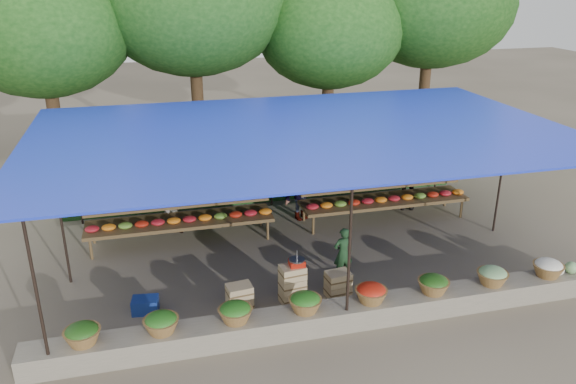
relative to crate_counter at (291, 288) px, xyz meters
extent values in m
plane|color=brown|center=(0.71, 1.83, -0.31)|extent=(60.00, 60.00, 0.00)
cube|color=#666252|center=(0.71, -0.92, -0.11)|extent=(10.60, 0.55, 0.40)
cylinder|color=black|center=(-4.09, -1.07, 1.09)|extent=(0.05, 0.05, 2.80)
cylinder|color=black|center=(0.71, -1.07, 1.09)|extent=(0.05, 0.05, 2.80)
cylinder|color=black|center=(-4.09, 1.83, 1.09)|extent=(0.05, 0.05, 2.80)
cylinder|color=black|center=(5.51, 1.83, 1.09)|extent=(0.05, 0.05, 2.80)
cylinder|color=black|center=(-4.09, 4.73, 1.09)|extent=(0.05, 0.05, 2.80)
cylinder|color=black|center=(0.71, 4.73, 1.09)|extent=(0.05, 0.05, 2.80)
cylinder|color=black|center=(5.51, 4.73, 1.09)|extent=(0.05, 0.05, 2.80)
cube|color=#1A2FC7|center=(0.71, 1.83, 2.49)|extent=(10.80, 6.60, 0.04)
cube|color=#1A2FC7|center=(0.71, -0.17, 2.31)|extent=(10.80, 2.19, 0.26)
cube|color=#1A2FC7|center=(0.71, 3.83, 2.31)|extent=(10.80, 2.19, 0.26)
cylinder|color=#959499|center=(0.71, 3.23, 1.71)|extent=(9.60, 0.01, 0.01)
ellipsoid|color=yellow|center=(-3.79, 3.23, 1.43)|extent=(0.23, 0.17, 0.30)
ellipsoid|color=yellow|center=(-3.15, 3.23, 1.43)|extent=(0.23, 0.17, 0.30)
ellipsoid|color=yellow|center=(-2.51, 3.23, 1.43)|extent=(0.23, 0.17, 0.30)
ellipsoid|color=yellow|center=(-1.86, 3.23, 1.43)|extent=(0.23, 0.17, 0.30)
ellipsoid|color=yellow|center=(-1.22, 3.23, 1.43)|extent=(0.23, 0.17, 0.30)
ellipsoid|color=yellow|center=(-0.58, 3.23, 1.43)|extent=(0.23, 0.17, 0.30)
ellipsoid|color=yellow|center=(0.07, 3.23, 1.43)|extent=(0.23, 0.17, 0.30)
ellipsoid|color=yellow|center=(0.71, 3.23, 1.43)|extent=(0.23, 0.17, 0.30)
ellipsoid|color=yellow|center=(1.35, 3.23, 1.43)|extent=(0.23, 0.17, 0.30)
ellipsoid|color=yellow|center=(1.99, 3.23, 1.43)|extent=(0.23, 0.17, 0.30)
ellipsoid|color=yellow|center=(2.64, 3.23, 1.43)|extent=(0.23, 0.17, 0.30)
ellipsoid|color=yellow|center=(3.28, 3.23, 1.43)|extent=(0.23, 0.17, 0.30)
ellipsoid|color=yellow|center=(3.92, 3.23, 1.43)|extent=(0.23, 0.17, 0.30)
ellipsoid|color=yellow|center=(4.57, 3.23, 1.43)|extent=(0.23, 0.17, 0.30)
ellipsoid|color=yellow|center=(5.21, 3.23, 1.43)|extent=(0.23, 0.17, 0.30)
ellipsoid|color=#225115|center=(-3.59, -0.92, 0.31)|extent=(0.52, 0.52, 0.23)
ellipsoid|color=#26651A|center=(-2.39, -0.92, 0.31)|extent=(0.52, 0.52, 0.23)
ellipsoid|color=#26651A|center=(-1.19, -0.92, 0.31)|extent=(0.52, 0.52, 0.23)
ellipsoid|color=#26651A|center=(0.01, -0.92, 0.31)|extent=(0.52, 0.52, 0.23)
ellipsoid|color=#B21F0E|center=(1.21, -0.92, 0.31)|extent=(0.52, 0.52, 0.23)
ellipsoid|color=#225115|center=(2.41, -0.92, 0.31)|extent=(0.52, 0.52, 0.23)
ellipsoid|color=#79AB6A|center=(3.61, -0.92, 0.31)|extent=(0.52, 0.52, 0.23)
ellipsoid|color=white|center=(4.81, -0.92, 0.31)|extent=(0.52, 0.52, 0.23)
cube|color=#204B1B|center=(0.71, 4.98, 0.94)|extent=(10.60, 0.06, 2.50)
cylinder|color=#352213|center=(-4.79, 7.63, 1.67)|extent=(0.36, 0.36, 3.97)
ellipsoid|color=#113B10|center=(-4.79, 7.63, 4.15)|extent=(4.77, 4.77, 3.69)
cylinder|color=#352213|center=(-0.79, 8.03, 1.93)|extent=(0.36, 0.36, 4.48)
ellipsoid|color=#113B10|center=(-0.79, 8.03, 4.73)|extent=(5.39, 5.39, 4.17)
cylinder|color=#352213|center=(3.21, 7.73, 1.55)|extent=(0.36, 0.36, 3.71)
ellipsoid|color=#113B10|center=(3.21, 7.73, 3.87)|extent=(4.47, 4.47, 3.45)
cylinder|color=#352213|center=(6.71, 8.13, 1.87)|extent=(0.36, 0.36, 4.35)
ellipsoid|color=#113B10|center=(6.71, 8.13, 4.59)|extent=(5.24, 5.24, 4.05)
cube|color=brown|center=(-1.79, 3.13, 0.19)|extent=(4.20, 0.95, 0.08)
cube|color=brown|center=(-1.79, 3.43, 0.47)|extent=(4.20, 0.35, 0.06)
cylinder|color=brown|center=(-3.74, 2.73, -0.06)|extent=(0.06, 0.06, 0.50)
cylinder|color=brown|center=(0.16, 2.73, -0.06)|extent=(0.06, 0.06, 0.50)
cylinder|color=brown|center=(-3.74, 3.53, -0.06)|extent=(0.06, 0.06, 0.50)
cylinder|color=brown|center=(0.16, 3.53, -0.06)|extent=(0.06, 0.06, 0.50)
ellipsoid|color=#A91821|center=(-3.69, 2.98, 0.29)|extent=(0.31, 0.26, 0.13)
ellipsoid|color=olive|center=(-3.69, 3.43, 0.56)|extent=(0.26, 0.22, 0.12)
ellipsoid|color=orange|center=(-3.34, 2.98, 0.29)|extent=(0.31, 0.26, 0.13)
ellipsoid|color=#B21F0E|center=(-3.34, 3.43, 0.56)|extent=(0.26, 0.22, 0.12)
ellipsoid|color=olive|center=(-2.99, 2.98, 0.29)|extent=(0.31, 0.26, 0.13)
ellipsoid|color=#A91821|center=(-2.99, 3.43, 0.56)|extent=(0.26, 0.22, 0.12)
ellipsoid|color=#B21F0E|center=(-2.64, 2.98, 0.29)|extent=(0.31, 0.26, 0.13)
ellipsoid|color=orange|center=(-2.64, 3.43, 0.56)|extent=(0.26, 0.22, 0.12)
ellipsoid|color=#A91821|center=(-2.29, 2.98, 0.29)|extent=(0.31, 0.26, 0.13)
ellipsoid|color=#A91821|center=(-2.29, 3.43, 0.56)|extent=(0.26, 0.22, 0.12)
ellipsoid|color=orange|center=(-1.94, 2.98, 0.29)|extent=(0.31, 0.26, 0.13)
ellipsoid|color=orange|center=(-1.94, 3.43, 0.56)|extent=(0.26, 0.22, 0.12)
ellipsoid|color=#A91821|center=(-1.59, 2.98, 0.29)|extent=(0.31, 0.26, 0.13)
ellipsoid|color=olive|center=(-1.59, 3.43, 0.56)|extent=(0.26, 0.22, 0.12)
ellipsoid|color=orange|center=(-1.24, 2.98, 0.29)|extent=(0.31, 0.26, 0.13)
ellipsoid|color=#B21F0E|center=(-1.24, 3.43, 0.56)|extent=(0.26, 0.22, 0.12)
ellipsoid|color=olive|center=(-0.89, 2.98, 0.29)|extent=(0.31, 0.26, 0.13)
ellipsoid|color=#A91821|center=(-0.89, 3.43, 0.56)|extent=(0.26, 0.22, 0.12)
ellipsoid|color=#B21F0E|center=(-0.54, 2.98, 0.29)|extent=(0.31, 0.26, 0.13)
ellipsoid|color=orange|center=(-0.54, 3.43, 0.56)|extent=(0.26, 0.22, 0.12)
ellipsoid|color=#A91821|center=(-0.19, 2.98, 0.29)|extent=(0.31, 0.26, 0.13)
ellipsoid|color=#A91821|center=(-0.19, 3.43, 0.56)|extent=(0.26, 0.22, 0.12)
ellipsoid|color=orange|center=(0.16, 2.98, 0.29)|extent=(0.31, 0.26, 0.13)
ellipsoid|color=orange|center=(0.16, 3.43, 0.56)|extent=(0.26, 0.22, 0.12)
cube|color=brown|center=(3.21, 3.13, 0.19)|extent=(4.20, 0.95, 0.08)
cube|color=brown|center=(3.21, 3.43, 0.47)|extent=(4.20, 0.35, 0.06)
cylinder|color=brown|center=(1.26, 2.73, -0.06)|extent=(0.06, 0.06, 0.50)
cylinder|color=brown|center=(5.16, 2.73, -0.06)|extent=(0.06, 0.06, 0.50)
cylinder|color=brown|center=(1.26, 3.53, -0.06)|extent=(0.06, 0.06, 0.50)
cylinder|color=brown|center=(5.16, 3.53, -0.06)|extent=(0.06, 0.06, 0.50)
ellipsoid|color=#A91821|center=(1.31, 2.98, 0.29)|extent=(0.31, 0.26, 0.13)
ellipsoid|color=olive|center=(1.31, 3.43, 0.56)|extent=(0.26, 0.22, 0.12)
ellipsoid|color=orange|center=(1.66, 2.98, 0.29)|extent=(0.31, 0.26, 0.13)
ellipsoid|color=#B21F0E|center=(1.66, 3.43, 0.56)|extent=(0.26, 0.22, 0.12)
ellipsoid|color=olive|center=(2.01, 2.98, 0.29)|extent=(0.31, 0.26, 0.13)
ellipsoid|color=#A91821|center=(2.01, 3.43, 0.56)|extent=(0.26, 0.22, 0.12)
ellipsoid|color=#B21F0E|center=(2.36, 2.98, 0.29)|extent=(0.31, 0.26, 0.13)
ellipsoid|color=orange|center=(2.36, 3.43, 0.56)|extent=(0.26, 0.22, 0.12)
ellipsoid|color=#A91821|center=(2.71, 2.98, 0.29)|extent=(0.31, 0.26, 0.13)
ellipsoid|color=#A91821|center=(2.71, 3.43, 0.56)|extent=(0.26, 0.22, 0.12)
ellipsoid|color=orange|center=(3.06, 2.98, 0.29)|extent=(0.31, 0.26, 0.13)
ellipsoid|color=orange|center=(3.06, 3.43, 0.56)|extent=(0.26, 0.22, 0.12)
ellipsoid|color=#A91821|center=(3.41, 2.98, 0.29)|extent=(0.31, 0.26, 0.13)
ellipsoid|color=olive|center=(3.41, 3.43, 0.56)|extent=(0.26, 0.22, 0.12)
ellipsoid|color=orange|center=(3.76, 2.98, 0.29)|extent=(0.31, 0.26, 0.13)
ellipsoid|color=#B21F0E|center=(3.76, 3.43, 0.56)|extent=(0.26, 0.22, 0.12)
ellipsoid|color=olive|center=(4.11, 2.98, 0.29)|extent=(0.31, 0.26, 0.13)
ellipsoid|color=#A91821|center=(4.11, 3.43, 0.56)|extent=(0.26, 0.22, 0.12)
ellipsoid|color=#B21F0E|center=(4.46, 2.98, 0.29)|extent=(0.31, 0.26, 0.13)
ellipsoid|color=orange|center=(4.46, 3.43, 0.56)|extent=(0.26, 0.22, 0.12)
ellipsoid|color=#A91821|center=(4.81, 2.98, 0.29)|extent=(0.31, 0.26, 0.13)
ellipsoid|color=#A91821|center=(4.81, 3.43, 0.56)|extent=(0.26, 0.22, 0.12)
ellipsoid|color=orange|center=(5.16, 2.98, 0.29)|extent=(0.31, 0.26, 0.13)
ellipsoid|color=orange|center=(5.16, 3.43, 0.56)|extent=(0.26, 0.22, 0.12)
cube|color=tan|center=(-0.97, 0.00, -0.19)|extent=(0.49, 0.39, 0.25)
cube|color=tan|center=(-0.97, 0.00, 0.07)|extent=(0.49, 0.39, 0.25)
cube|color=tan|center=(0.03, 0.00, -0.19)|extent=(0.49, 0.39, 0.25)
cube|color=tan|center=(0.03, 0.00, 0.07)|extent=(0.49, 0.39, 0.25)
cube|color=tan|center=(0.03, 0.00, 0.33)|extent=(0.49, 0.39, 0.25)
cube|color=tan|center=(0.93, 0.00, -0.19)|extent=(0.49, 0.39, 0.25)
cube|color=tan|center=(0.93, 0.00, 0.07)|extent=(0.49, 0.39, 0.25)
cube|color=#B31C0E|center=(0.11, 0.00, 0.51)|extent=(0.28, 0.24, 0.11)
cylinder|color=#959499|center=(0.11, 0.00, 0.58)|extent=(0.30, 0.30, 0.03)
cylinder|color=#959499|center=(0.11, 0.00, 0.67)|extent=(0.03, 0.03, 0.20)
imported|color=#18361B|center=(1.24, 0.62, 0.25)|extent=(0.42, 0.29, 1.11)
imported|color=slate|center=(-1.92, 3.59, 0.43)|extent=(0.78, 0.64, 1.49)
imported|color=slate|center=(1.24, 3.65, 0.51)|extent=(1.21, 0.95, 1.64)
imported|color=slate|center=(4.09, 3.66, 0.49)|extent=(1.01, 0.64, 1.59)
cube|color=navy|center=(-3.70, -0.71, -0.15)|extent=(0.60, 0.49, 0.32)
cube|color=navy|center=(-2.65, 0.36, -0.17)|extent=(0.51, 0.40, 0.28)
camera|label=1|loc=(-2.31, -8.77, 5.49)|focal=35.00mm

